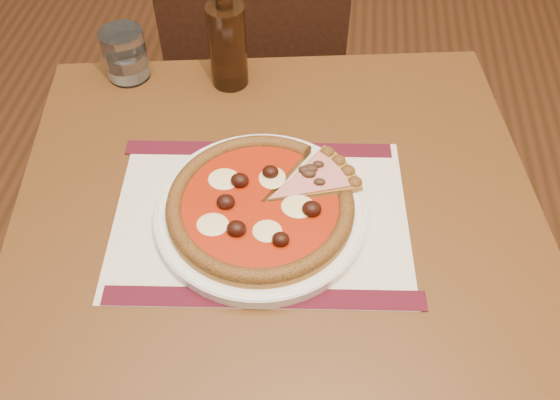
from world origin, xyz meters
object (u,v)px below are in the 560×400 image
object	(u,v)px
table	(279,261)
plate	(261,212)
chair_far	(258,47)
bottle	(227,42)
pizza	(260,204)
water_glass	(125,54)

from	to	relation	value
table	plate	world-z (taller)	plate
chair_far	bottle	xyz separation A→B (m)	(0.01, -0.42, 0.31)
plate	table	bearing A→B (deg)	-17.45
plate	pizza	xyz separation A→B (m)	(-0.00, -0.00, 0.02)
bottle	table	bearing A→B (deg)	-68.58
table	water_glass	world-z (taller)	water_glass
table	plate	bearing A→B (deg)	162.55
plate	bottle	size ratio (longest dim) A/B	1.42
plate	pizza	world-z (taller)	pizza
bottle	water_glass	bearing A→B (deg)	-179.21
table	bottle	world-z (taller)	bottle
table	bottle	size ratio (longest dim) A/B	4.13
bottle	chair_far	bearing A→B (deg)	91.71
pizza	water_glass	world-z (taller)	water_glass
plate	pizza	bearing A→B (deg)	-138.59
table	plate	size ratio (longest dim) A/B	2.91
plate	chair_far	bearing A→B (deg)	98.55
table	chair_far	distance (m)	0.76
table	chair_far	bearing A→B (deg)	100.55
pizza	water_glass	bearing A→B (deg)	133.03
plate	water_glass	distance (m)	0.42
chair_far	bottle	bearing A→B (deg)	87.64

